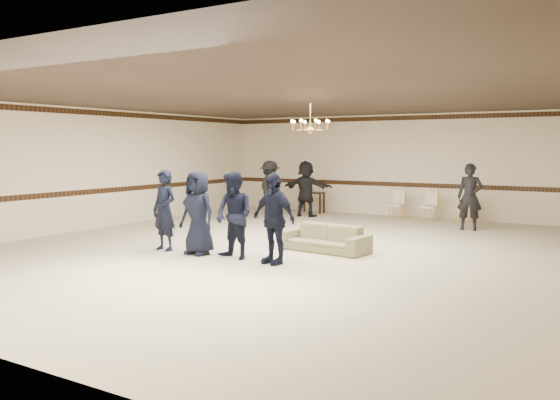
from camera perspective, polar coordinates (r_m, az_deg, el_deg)
The scene contains 16 objects.
room at distance 12.12m, azimuth 0.76°, elevation 2.54°, with size 12.01×14.01×3.21m.
chair_rail at distance 18.51m, azimuth 11.77°, elevation 1.51°, with size 12.00×0.02×0.14m, color #3A2311.
crown_molding at distance 18.49m, azimuth 11.89°, elevation 7.96°, with size 12.00×0.02×0.14m, color #3A2311.
chandelier at distance 13.00m, azimuth 3.02°, elevation 8.34°, with size 0.94×0.94×0.89m, color #BE8C3D, non-canonical shape.
boy_a at distance 12.33m, azimuth -11.38°, elevation -1.00°, with size 0.62×0.41×1.70m, color black.
boy_b at distance 11.75m, azimuth -8.14°, elevation -1.26°, with size 0.83×0.54×1.70m, color black.
boy_c at distance 11.20m, azimuth -4.57°, elevation -1.54°, with size 0.83×0.64×1.70m, color black.
boy_d at distance 10.70m, azimuth -0.66°, elevation -1.84°, with size 1.00×0.42×1.70m, color black.
settee at distance 12.09m, azimuth 4.42°, elevation -3.78°, with size 1.90×0.74×0.56m, color #75734E.
adult_left at distance 17.89m, azimuth -1.01°, elevation 1.10°, with size 1.13×0.65×1.76m, color black.
adult_mid at distance 18.03m, azimuth 2.60°, elevation 1.13°, with size 1.63×0.52×1.76m, color black.
adult_right at distance 15.84m, azimuth 18.29°, elevation 0.30°, with size 0.64×0.42×1.76m, color black.
banquet_chair_left at distance 17.72m, azimuth 11.49°, elevation -0.47°, with size 0.42×0.42×0.88m, color beige, non-canonical shape.
banquet_chair_mid at distance 17.41m, azimuth 14.58°, elevation -0.63°, with size 0.42×0.42×0.88m, color beige, non-canonical shape.
banquet_chair_right at distance 17.16m, azimuth 17.79°, elevation -0.80°, with size 0.42×0.42×0.88m, color beige, non-canonical shape.
console_table at distance 19.12m, azimuth 3.19°, elevation -0.23°, with size 0.83×0.35×0.70m, color black.
Camera 1 is at (6.13, -10.44, 2.17)m, focal length 36.93 mm.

